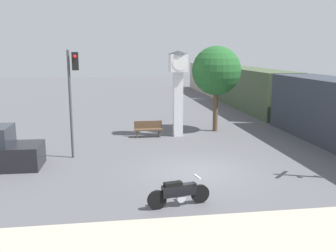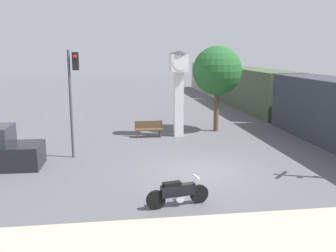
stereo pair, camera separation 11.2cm
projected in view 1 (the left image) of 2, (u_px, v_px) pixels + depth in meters
ground_plane at (199, 171)px, 15.43m from camera, size 120.00×120.00×0.00m
motorcycle at (179, 193)px, 11.87m from camera, size 2.08×0.62×0.93m
clock_tower at (178, 80)px, 21.27m from camera, size 1.18×1.18×4.90m
freight_train at (253, 89)px, 31.86m from camera, size 2.80×39.57×3.40m
traffic_light at (73, 85)px, 16.79m from camera, size 0.50×0.35×4.93m
street_tree at (216, 71)px, 22.51m from camera, size 2.96×2.96×5.19m
bench at (148, 129)px, 21.50m from camera, size 1.60×0.44×0.92m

